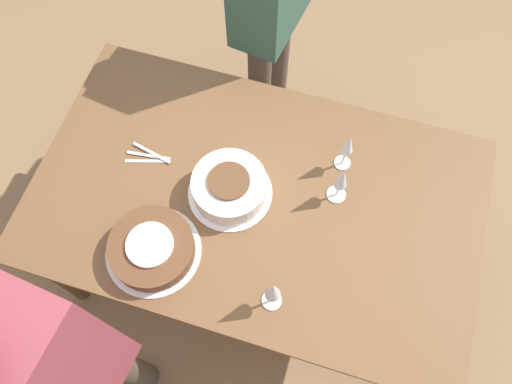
{
  "coord_description": "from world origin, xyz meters",
  "views": [
    {
      "loc": [
        0.21,
        -0.7,
        2.41
      ],
      "look_at": [
        0.0,
        0.0,
        0.78
      ],
      "focal_mm": 35.0,
      "sensor_mm": 36.0,
      "label": 1
    }
  ],
  "objects_px": {
    "wine_glass_near": "(348,146)",
    "wine_glass_extra": "(273,291)",
    "cake_center_white": "(230,187)",
    "cake_front_chocolate": "(152,248)",
    "wine_glass_far": "(341,180)"
  },
  "relations": [
    {
      "from": "wine_glass_near",
      "to": "wine_glass_extra",
      "type": "bearing_deg",
      "value": -100.66
    },
    {
      "from": "cake_center_white",
      "to": "wine_glass_near",
      "type": "bearing_deg",
      "value": 33.37
    },
    {
      "from": "cake_front_chocolate",
      "to": "wine_glass_far",
      "type": "xyz_separation_m",
      "value": [
        0.56,
        0.4,
        0.09
      ]
    },
    {
      "from": "cake_center_white",
      "to": "wine_glass_near",
      "type": "xyz_separation_m",
      "value": [
        0.37,
        0.24,
        0.08
      ]
    },
    {
      "from": "cake_center_white",
      "to": "cake_front_chocolate",
      "type": "height_order",
      "value": "cake_center_white"
    },
    {
      "from": "cake_front_chocolate",
      "to": "wine_glass_near",
      "type": "xyz_separation_m",
      "value": [
        0.55,
        0.53,
        0.1
      ]
    },
    {
      "from": "cake_front_chocolate",
      "to": "wine_glass_far",
      "type": "relative_size",
      "value": 1.71
    },
    {
      "from": "wine_glass_far",
      "to": "cake_front_chocolate",
      "type": "bearing_deg",
      "value": -144.54
    },
    {
      "from": "cake_front_chocolate",
      "to": "cake_center_white",
      "type": "bearing_deg",
      "value": 57.63
    },
    {
      "from": "wine_glass_far",
      "to": "wine_glass_near",
      "type": "bearing_deg",
      "value": 93.7
    },
    {
      "from": "cake_center_white",
      "to": "cake_front_chocolate",
      "type": "xyz_separation_m",
      "value": [
        -0.19,
        -0.29,
        -0.01
      ]
    },
    {
      "from": "cake_center_white",
      "to": "wine_glass_extra",
      "type": "height_order",
      "value": "wine_glass_extra"
    },
    {
      "from": "cake_center_white",
      "to": "wine_glass_extra",
      "type": "xyz_separation_m",
      "value": [
        0.26,
        -0.34,
        0.09
      ]
    },
    {
      "from": "wine_glass_extra",
      "to": "cake_center_white",
      "type": "bearing_deg",
      "value": 127.54
    },
    {
      "from": "cake_center_white",
      "to": "wine_glass_near",
      "type": "relative_size",
      "value": 1.6
    }
  ]
}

